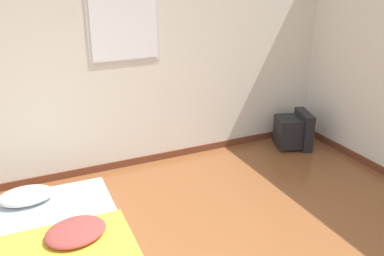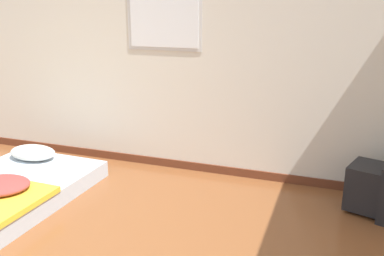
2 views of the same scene
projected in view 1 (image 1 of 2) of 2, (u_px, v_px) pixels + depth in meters
name	position (u px, v px, depth m)	size (l,w,h in m)	color
wall_back	(104.00, 64.00, 4.74)	(8.15, 0.08, 2.60)	silver
mattress_bed	(59.00, 247.00, 3.61)	(1.22, 2.00, 0.31)	silver
crt_tv	(294.00, 131.00, 5.71)	(0.52, 0.51, 0.49)	black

